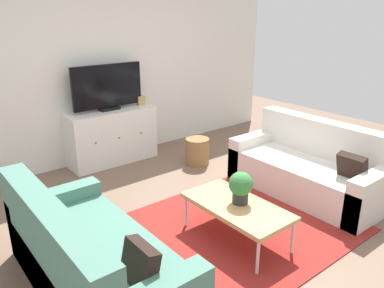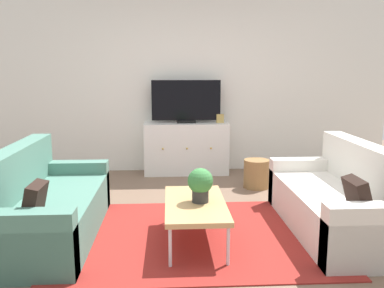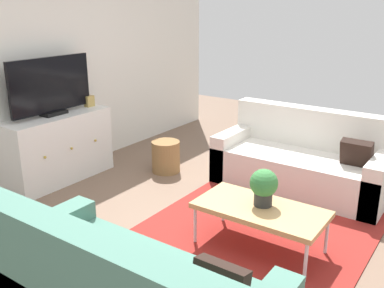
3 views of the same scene
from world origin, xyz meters
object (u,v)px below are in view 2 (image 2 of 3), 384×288
(tv_console, at_px, (186,148))
(wicker_basket, at_px, (256,174))
(coffee_table, at_px, (195,205))
(flat_screen_tv, at_px, (186,102))
(mantel_clock, at_px, (220,118))
(couch_left_side, at_px, (41,209))
(couch_right_side, at_px, (343,203))
(potted_plant, at_px, (200,183))

(tv_console, xyz_separation_m, wicker_basket, (0.90, -0.84, -0.20))
(coffee_table, distance_m, flat_screen_tv, 2.68)
(tv_console, height_order, flat_screen_tv, flat_screen_tv)
(flat_screen_tv, relative_size, mantel_clock, 7.91)
(couch_left_side, height_order, flat_screen_tv, flat_screen_tv)
(couch_right_side, relative_size, potted_plant, 5.85)
(couch_left_side, height_order, tv_console, couch_left_side)
(potted_plant, bearing_deg, couch_right_side, 7.37)
(potted_plant, relative_size, flat_screen_tv, 0.30)
(coffee_table, distance_m, tv_console, 2.56)
(potted_plant, relative_size, mantel_clock, 2.39)
(couch_left_side, xyz_separation_m, wicker_basket, (2.36, 1.53, -0.09))
(couch_right_side, xyz_separation_m, potted_plant, (-1.40, -0.18, 0.27))
(couch_right_side, height_order, tv_console, couch_right_side)
(potted_plant, xyz_separation_m, mantel_clock, (0.50, 2.56, 0.29))
(potted_plant, bearing_deg, tv_console, 90.30)
(couch_right_side, xyz_separation_m, mantel_clock, (-0.91, 2.37, 0.56))
(couch_right_side, bearing_deg, flat_screen_tv, 120.59)
(couch_left_side, bearing_deg, flat_screen_tv, 58.63)
(coffee_table, xyz_separation_m, tv_console, (0.03, 2.56, 0.04))
(mantel_clock, bearing_deg, couch_left_side, -129.67)
(couch_left_side, distance_m, potted_plant, 1.51)
(potted_plant, relative_size, tv_console, 0.25)
(couch_left_side, distance_m, tv_console, 2.79)
(couch_left_side, height_order, couch_right_side, same)
(potted_plant, distance_m, flat_screen_tv, 2.63)
(couch_right_side, height_order, coffee_table, couch_right_side)
(couch_left_side, distance_m, flat_screen_tv, 2.92)
(tv_console, bearing_deg, flat_screen_tv, 90.00)
(flat_screen_tv, height_order, wicker_basket, flat_screen_tv)
(couch_left_side, distance_m, couch_right_side, 2.88)
(mantel_clock, bearing_deg, tv_console, -180.00)
(coffee_table, height_order, flat_screen_tv, flat_screen_tv)
(couch_right_side, relative_size, tv_console, 1.45)
(coffee_table, height_order, potted_plant, potted_plant)
(potted_plant, xyz_separation_m, tv_console, (-0.01, 2.56, -0.17))
(wicker_basket, bearing_deg, couch_right_side, -71.43)
(potted_plant, bearing_deg, flat_screen_tv, 90.29)
(tv_console, relative_size, flat_screen_tv, 1.22)
(potted_plant, height_order, tv_console, tv_console)
(coffee_table, distance_m, potted_plant, 0.21)
(coffee_table, bearing_deg, flat_screen_tv, 89.28)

